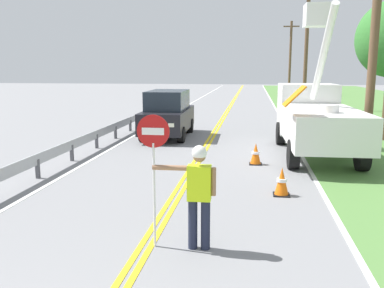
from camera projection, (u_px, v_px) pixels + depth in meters
name	position (u px, v px, depth m)	size (l,w,h in m)	color
centerline_yellow_left	(216.00, 127.00, 22.02)	(0.11, 110.00, 0.01)	yellow
centerline_yellow_right	(219.00, 127.00, 21.99)	(0.11, 110.00, 0.01)	yellow
edge_line_right	(287.00, 129.00, 21.50)	(0.12, 110.00, 0.01)	silver
edge_line_left	(151.00, 126.00, 22.51)	(0.12, 110.00, 0.01)	silver
flagger_worker	(199.00, 191.00, 7.05)	(1.09, 0.25, 1.83)	#1E2338
stop_sign_paddle	(153.00, 151.00, 7.02)	(0.56, 0.04, 2.33)	silver
utility_bucket_truck	(315.00, 115.00, 15.07)	(2.67, 6.87, 5.37)	white
oncoming_suv_nearest	(168.00, 114.00, 18.83)	(1.99, 4.64, 2.10)	black
utility_pole_near	(374.00, 36.00, 13.39)	(1.80, 0.28, 7.87)	brown
utility_pole_mid	(306.00, 47.00, 30.97)	(1.80, 0.28, 8.88)	brown
utility_pole_far	(290.00, 57.00, 48.48)	(1.80, 0.28, 8.43)	brown
traffic_cone_lead	(282.00, 182.00, 10.21)	(0.40, 0.40, 0.70)	orange
traffic_cone_mid	(256.00, 154.00, 13.52)	(0.40, 0.40, 0.70)	orange
guardrail_left_shoulder	(123.00, 124.00, 19.55)	(0.10, 32.00, 0.71)	#9EA0A3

